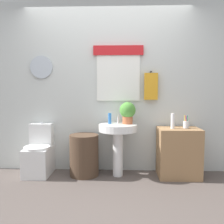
# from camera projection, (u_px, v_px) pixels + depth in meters

# --- Properties ---
(ground_plane) EXTENTS (8.00, 8.00, 0.00)m
(ground_plane) POSITION_uv_depth(u_px,v_px,m) (102.00, 202.00, 2.69)
(ground_plane) COLOR #564C47
(back_wall) EXTENTS (4.40, 0.18, 2.60)m
(back_wall) POSITION_uv_depth(u_px,v_px,m) (108.00, 87.00, 3.72)
(back_wall) COLOR silver
(back_wall) RESTS_ON ground_plane
(toilet) EXTENTS (0.38, 0.51, 0.76)m
(toilet) POSITION_uv_depth(u_px,v_px,m) (39.00, 155.00, 3.58)
(toilet) COLOR white
(toilet) RESTS_ON ground_plane
(laundry_hamper) EXTENTS (0.42, 0.42, 0.60)m
(laundry_hamper) POSITION_uv_depth(u_px,v_px,m) (84.00, 155.00, 3.52)
(laundry_hamper) COLOR #4C3828
(laundry_hamper) RESTS_ON ground_plane
(pedestal_sink) EXTENTS (0.56, 0.56, 0.76)m
(pedestal_sink) POSITION_uv_depth(u_px,v_px,m) (118.00, 136.00, 3.48)
(pedestal_sink) COLOR white
(pedestal_sink) RESTS_ON ground_plane
(faucet) EXTENTS (0.03, 0.03, 0.10)m
(faucet) POSITION_uv_depth(u_px,v_px,m) (118.00, 120.00, 3.58)
(faucet) COLOR silver
(faucet) RESTS_ON pedestal_sink
(wooden_cabinet) EXTENTS (0.58, 0.44, 0.71)m
(wooden_cabinet) POSITION_uv_depth(u_px,v_px,m) (178.00, 152.00, 3.47)
(wooden_cabinet) COLOR #9E754C
(wooden_cabinet) RESTS_ON ground_plane
(soap_bottle) EXTENTS (0.05, 0.05, 0.16)m
(soap_bottle) POSITION_uv_depth(u_px,v_px,m) (110.00, 118.00, 3.51)
(soap_bottle) COLOR #2D6BB7
(soap_bottle) RESTS_ON pedestal_sink
(potted_plant) EXTENTS (0.24, 0.24, 0.32)m
(potted_plant) POSITION_uv_depth(u_px,v_px,m) (128.00, 112.00, 3.50)
(potted_plant) COLOR #AD5B38
(potted_plant) RESTS_ON pedestal_sink
(lotion_bottle) EXTENTS (0.05, 0.05, 0.22)m
(lotion_bottle) POSITION_uv_depth(u_px,v_px,m) (173.00, 121.00, 3.39)
(lotion_bottle) COLOR white
(lotion_bottle) RESTS_ON wooden_cabinet
(toothbrush_cup) EXTENTS (0.08, 0.08, 0.19)m
(toothbrush_cup) POSITION_uv_depth(u_px,v_px,m) (186.00, 124.00, 3.45)
(toothbrush_cup) COLOR silver
(toothbrush_cup) RESTS_ON wooden_cabinet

